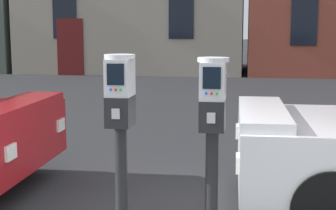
% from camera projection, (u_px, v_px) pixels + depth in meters
% --- Properties ---
extents(parking_meter_near_kerb, '(0.22, 0.25, 1.42)m').
position_uv_depth(parking_meter_near_kerb, '(120.00, 117.00, 3.61)').
color(parking_meter_near_kerb, black).
rests_on(parking_meter_near_kerb, sidewalk_slab).
extents(parking_meter_twin_adjacent, '(0.22, 0.25, 1.41)m').
position_uv_depth(parking_meter_twin_adjacent, '(212.00, 121.00, 3.52)').
color(parking_meter_twin_adjacent, black).
rests_on(parking_meter_twin_adjacent, sidewalk_slab).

